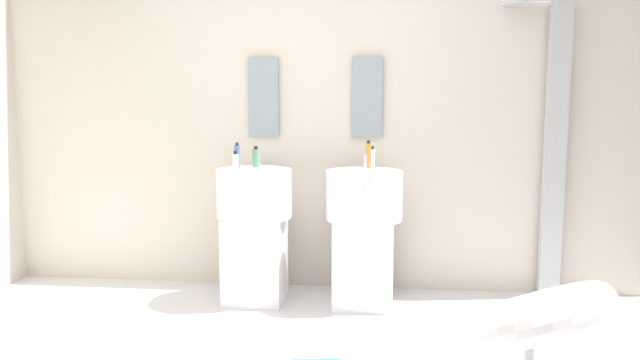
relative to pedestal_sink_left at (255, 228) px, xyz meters
name	(u,v)px	position (x,y,z in m)	size (l,w,h in m)	color
rear_partition	(316,112)	(0.37, 0.43, 0.78)	(4.80, 0.10, 2.60)	beige
pedestal_sink_left	(255,228)	(0.00, 0.00, 0.00)	(0.51, 0.51, 1.02)	white
pedestal_sink_right	(364,230)	(0.75, 0.00, 0.00)	(0.51, 0.51, 1.02)	white
vanity_mirror_left	(263,98)	(0.00, 0.36, 0.89)	(0.22, 0.03, 0.56)	#8C9EA8
vanity_mirror_right	(367,98)	(0.75, 0.36, 0.89)	(0.22, 0.03, 0.56)	#8C9EA8
shower_column	(553,145)	(2.04, 0.31, 0.56)	(0.49, 0.24, 2.05)	#B7BABF
lounge_chair	(531,328)	(1.58, -1.27, -0.17)	(1.10, 1.10, 0.65)	#B7BABF
soap_bottle_clear	(235,161)	(-0.13, 0.02, 0.46)	(0.04, 0.04, 0.12)	silver
soap_bottle_amber	(368,155)	(0.77, 0.16, 0.49)	(0.04, 0.04, 0.19)	#C68C38
soap_bottle_green	(256,158)	(-0.01, 0.14, 0.47)	(0.05, 0.05, 0.15)	#59996B
soap_bottle_white	(372,158)	(0.80, 0.17, 0.47)	(0.04, 0.04, 0.15)	white
soap_bottle_blue	(237,156)	(-0.13, 0.05, 0.49)	(0.04, 0.04, 0.18)	#4C72B7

